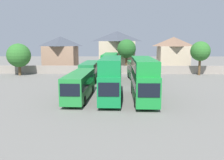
# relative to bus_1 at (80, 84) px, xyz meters

# --- Properties ---
(ground) EXTENTS (140.00, 140.00, 0.00)m
(ground) POSITION_rel_bus_1_xyz_m (4.03, 17.83, -1.89)
(ground) COLOR slate
(depot_boundary_wall) EXTENTS (56.00, 0.50, 1.80)m
(depot_boundary_wall) POSITION_rel_bus_1_xyz_m (4.03, 23.78, -0.99)
(depot_boundary_wall) COLOR gray
(depot_boundary_wall) RESTS_ON ground
(bus_1) EXTENTS (2.84, 10.87, 3.30)m
(bus_1) POSITION_rel_bus_1_xyz_m (0.00, 0.00, 0.00)
(bus_1) COLOR #228436
(bus_1) RESTS_ON ground
(bus_2) EXTENTS (2.74, 10.51, 5.21)m
(bus_2) POSITION_rel_bus_1_xyz_m (3.95, -0.45, 1.03)
(bus_2) COLOR #127D3B
(bus_2) RESTS_ON ground
(bus_3) EXTENTS (2.77, 11.57, 5.11)m
(bus_3) POSITION_rel_bus_1_xyz_m (7.95, -0.30, 0.98)
(bus_3) COLOR #198633
(bus_3) RESTS_ON ground
(bus_4) EXTENTS (2.83, 10.55, 3.41)m
(bus_4) POSITION_rel_bus_1_xyz_m (-0.16, 13.82, 0.06)
(bus_4) COLOR #1F7E41
(bus_4) RESTS_ON ground
(bus_5) EXTENTS (2.92, 11.61, 4.97)m
(bus_5) POSITION_rel_bus_1_xyz_m (3.50, 13.85, 0.91)
(bus_5) COLOR #11852E
(bus_5) RESTS_ON ground
(bus_6) EXTENTS (3.33, 11.19, 3.40)m
(bus_6) POSITION_rel_bus_1_xyz_m (8.56, 13.92, 0.06)
(bus_6) COLOR #1D813B
(bus_6) RESTS_ON ground
(house_terrace_left) EXTENTS (8.07, 8.20, 8.44)m
(house_terrace_left) POSITION_rel_bus_1_xyz_m (-9.35, 30.94, 2.42)
(house_terrace_left) COLOR #9E7A60
(house_terrace_left) RESTS_ON ground
(house_terrace_centre) EXTENTS (9.12, 8.02, 9.76)m
(house_terrace_centre) POSITION_rel_bus_1_xyz_m (4.82, 31.57, 3.08)
(house_terrace_centre) COLOR #C6B293
(house_terrace_centre) RESTS_ON ground
(house_terrace_right) EXTENTS (7.72, 6.30, 8.31)m
(house_terrace_right) POSITION_rel_bus_1_xyz_m (19.04, 31.23, 2.35)
(house_terrace_right) COLOR #C6B293
(house_terrace_right) RESTS_ON ground
(tree_left_of_lot) EXTENTS (4.34, 4.34, 7.68)m
(tree_left_of_lot) POSITION_rel_bus_1_xyz_m (7.03, 26.28, 3.58)
(tree_left_of_lot) COLOR brown
(tree_left_of_lot) RESTS_ON ground
(tree_behind_wall) EXTENTS (4.99, 4.99, 6.77)m
(tree_behind_wall) POSITION_rel_bus_1_xyz_m (-15.98, 20.78, 2.37)
(tree_behind_wall) COLOR brown
(tree_behind_wall) RESTS_ON ground
(tree_right_of_lot) EXTENTS (4.16, 4.16, 7.21)m
(tree_right_of_lot) POSITION_rel_bus_1_xyz_m (22.53, 21.78, 3.20)
(tree_right_of_lot) COLOR brown
(tree_right_of_lot) RESTS_ON ground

